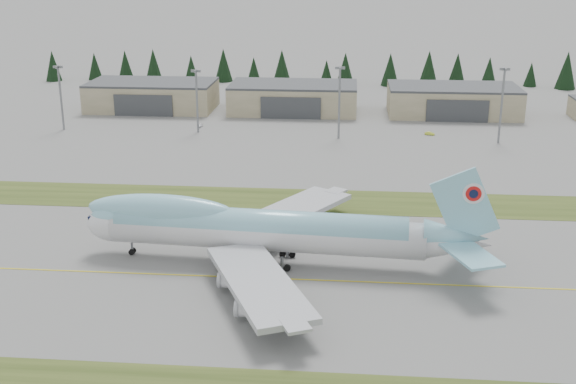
# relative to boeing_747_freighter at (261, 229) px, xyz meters

# --- Properties ---
(ground) EXTENTS (7000.00, 7000.00, 0.00)m
(ground) POSITION_rel_boeing_747_freighter_xyz_m (9.96, -7.22, -7.03)
(ground) COLOR #605F5D
(ground) RESTS_ON ground
(grass_strip_far) EXTENTS (400.00, 18.00, 0.08)m
(grass_strip_far) POSITION_rel_boeing_747_freighter_xyz_m (9.96, 37.78, -7.03)
(grass_strip_far) COLOR #314117
(grass_strip_far) RESTS_ON ground
(taxiway_line_main) EXTENTS (400.00, 0.40, 0.02)m
(taxiway_line_main) POSITION_rel_boeing_747_freighter_xyz_m (9.96, -7.22, -7.03)
(taxiway_line_main) COLOR gold
(taxiway_line_main) RESTS_ON ground
(boeing_747_freighter) EXTENTS (80.88, 69.76, 21.33)m
(boeing_747_freighter) POSITION_rel_boeing_747_freighter_xyz_m (0.00, 0.00, 0.00)
(boeing_747_freighter) COLOR silver
(boeing_747_freighter) RESTS_ON ground
(hangar_left) EXTENTS (48.00, 26.60, 10.80)m
(hangar_left) POSITION_rel_boeing_747_freighter_xyz_m (-60.04, 142.68, -1.64)
(hangar_left) COLOR gray
(hangar_left) RESTS_ON ground
(hangar_center) EXTENTS (48.00, 26.60, 10.80)m
(hangar_center) POSITION_rel_boeing_747_freighter_xyz_m (-5.04, 142.68, -1.64)
(hangar_center) COLOR gray
(hangar_center) RESTS_ON ground
(hangar_right) EXTENTS (48.00, 26.60, 10.80)m
(hangar_right) POSITION_rel_boeing_747_freighter_xyz_m (54.96, 142.68, -1.64)
(hangar_right) COLOR gray
(hangar_right) RESTS_ON ground
(floodlight_masts) EXTENTS (177.03, 9.66, 24.56)m
(floodlight_masts) POSITION_rel_boeing_747_freighter_xyz_m (12.53, 104.14, 9.03)
(floodlight_masts) COLOR slate
(floodlight_masts) RESTS_ON ground
(service_vehicle_a) EXTENTS (1.50, 3.33, 1.11)m
(service_vehicle_a) POSITION_rel_boeing_747_freighter_xyz_m (-35.52, 113.75, -7.03)
(service_vehicle_a) COLOR white
(service_vehicle_a) RESTS_ON ground
(service_vehicle_b) EXTENTS (3.46, 2.32, 1.08)m
(service_vehicle_b) POSITION_rel_boeing_747_freighter_xyz_m (43.31, 108.80, -7.03)
(service_vehicle_b) COLOR #C3D435
(service_vehicle_b) RESTS_ON ground
(service_vehicle_c) EXTENTS (2.98, 4.81, 1.30)m
(service_vehicle_c) POSITION_rel_boeing_747_freighter_xyz_m (67.15, 132.78, -7.03)
(service_vehicle_c) COLOR #9B9B9F
(service_vehicle_c) RESTS_ON ground
(conifer_belt) EXTENTS (271.71, 15.87, 16.73)m
(conifer_belt) POSITION_rel_boeing_747_freighter_xyz_m (13.21, 204.25, 0.35)
(conifer_belt) COLOR black
(conifer_belt) RESTS_ON ground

